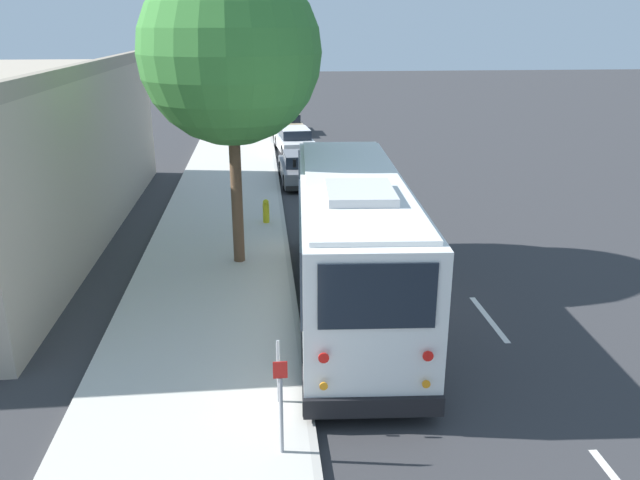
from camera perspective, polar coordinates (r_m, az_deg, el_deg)
ground_plane at (r=15.64m, az=4.76°, el=-5.68°), size 160.00×160.00×0.00m
sidewalk_slab at (r=15.45m, az=-10.41°, el=-5.96°), size 80.00×4.15×0.15m
curb_strip at (r=15.39m, az=-2.39°, el=-5.73°), size 80.00×0.14×0.15m
shuttle_bus at (r=14.53m, az=2.91°, el=0.26°), size 9.78×2.98×3.45m
parked_sedan_gray at (r=27.22m, az=-1.69°, el=6.54°), size 4.27×1.90×1.32m
parked_sedan_white at (r=33.86m, az=-2.35°, el=9.03°), size 4.72×2.09×1.33m
parked_sedan_tan at (r=40.17m, az=-2.98°, el=10.59°), size 4.48×1.84×1.29m
street_tree at (r=16.95m, az=-8.24°, el=17.70°), size 4.74×4.74×8.78m
sign_post_near at (r=9.93m, az=-3.58°, el=-14.96°), size 0.06×0.22×1.62m
sign_post_far at (r=11.23m, az=-3.83°, el=-11.90°), size 0.06×0.06×1.23m
fire_hydrant at (r=21.24m, az=-4.96°, el=2.67°), size 0.22×0.22×0.81m
lane_stripe_mid at (r=15.27m, az=15.17°, el=-6.94°), size 2.40×0.14×0.01m
lane_stripe_ahead at (r=20.56m, az=9.49°, el=0.31°), size 2.40×0.14×0.01m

